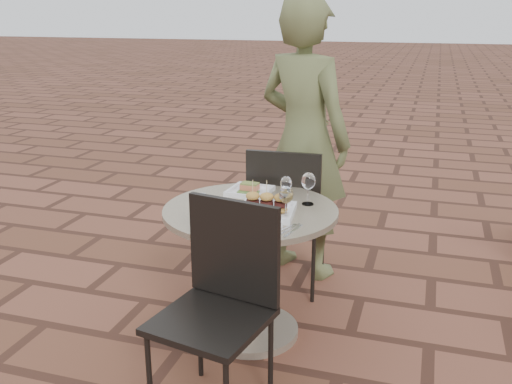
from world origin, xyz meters
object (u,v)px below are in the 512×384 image
(plate_salmon, at_px, (250,190))
(cafe_table, at_px, (251,252))
(plate_sliders, at_px, (267,207))
(diner, at_px, (304,140))
(chair_far, at_px, (286,209))
(chair_near, at_px, (222,291))
(plate_tuna, at_px, (254,217))

(plate_salmon, bearing_deg, cafe_table, -71.21)
(cafe_table, distance_m, plate_sliders, 0.31)
(diner, distance_m, plate_salmon, 0.69)
(chair_far, height_order, diner, diner)
(chair_near, height_order, diner, diner)
(chair_near, distance_m, diner, 1.50)
(chair_far, bearing_deg, plate_sliders, 92.38)
(cafe_table, xyz_separation_m, diner, (0.08, 0.89, 0.42))
(chair_far, bearing_deg, chair_near, 87.50)
(chair_far, distance_m, chair_near, 1.10)
(cafe_table, xyz_separation_m, chair_near, (0.05, -0.57, 0.07))
(chair_far, height_order, plate_salmon, chair_far)
(cafe_table, distance_m, chair_near, 0.57)
(chair_near, height_order, plate_sliders, chair_near)
(plate_tuna, bearing_deg, cafe_table, 112.90)
(chair_near, height_order, plate_tuna, chair_near)
(chair_near, bearing_deg, chair_far, 100.98)
(diner, bearing_deg, cafe_table, 107.31)
(plate_salmon, bearing_deg, plate_tuna, -69.51)
(cafe_table, relative_size, plate_salmon, 3.78)
(diner, bearing_deg, plate_salmon, 98.91)
(cafe_table, bearing_deg, plate_sliders, -31.49)
(chair_far, distance_m, plate_tuna, 0.72)
(cafe_table, relative_size, plate_sliders, 3.00)
(cafe_table, distance_m, diner, 0.99)
(plate_salmon, bearing_deg, plate_sliders, -58.22)
(chair_near, distance_m, plate_salmon, 0.83)
(chair_far, xyz_separation_m, plate_salmon, (-0.14, -0.30, 0.20))
(chair_far, distance_m, plate_sliders, 0.64)
(diner, height_order, plate_tuna, diner)
(plate_sliders, xyz_separation_m, plate_tuna, (-0.04, -0.10, -0.02))
(plate_tuna, bearing_deg, plate_salmon, 110.49)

